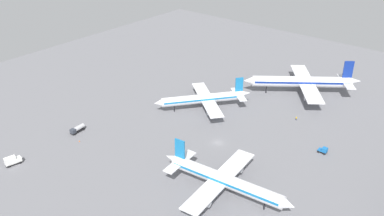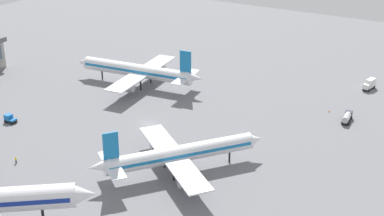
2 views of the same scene
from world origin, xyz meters
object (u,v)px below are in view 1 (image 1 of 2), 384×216
Objects in this scene: airplane_distant at (303,82)px; safety_cone_near_gate at (79,141)px; airplane_taxiing at (204,99)px; catering_truck at (12,161)px; baggage_tug at (323,150)px; ground_crew_worker at (296,118)px; airplane_at_gate at (224,180)px; fuel_truck at (77,129)px.

airplane_distant is 77.15× the size of safety_cone_near_gate.
catering_truck is at bearing 19.54° from airplane_taxiing.
airplane_distant is 14.43× the size of baggage_tug.
safety_cone_near_gate is (-51.98, 20.08, -4.51)m from airplane_taxiing.
ground_crew_worker is at bearing 139.39° from baggage_tug.
airplane_distant is at bearing 22.95° from ground_crew_worker.
baggage_tug is 5.35× the size of safety_cone_near_gate.
airplane_at_gate is at bearing -110.00° from baggage_tug.
airplane_taxiing is 0.79× the size of airplane_distant.
fuel_truck is (-6.13, 67.01, -3.71)m from airplane_at_gate.
airplane_at_gate is 14.37× the size of baggage_tug.
airplane_at_gate reaches higher than fuel_truck.
airplane_taxiing reaches higher than fuel_truck.
airplane_taxiing is 5.65× the size of fuel_truck.
airplane_taxiing is at bearing 145.74° from fuel_truck.
airplane_distant is 27.74m from ground_crew_worker.
airplane_distant reaches higher than fuel_truck.
airplane_at_gate is 67.40m from fuel_truck.
baggage_tug reaches higher than ground_crew_worker.
airplane_taxiing reaches higher than catering_truck.
baggage_tug is 91.78m from safety_cone_near_gate.
airplane_distant is at bearing 144.02° from fuel_truck.
airplane_taxiing is 6.21× the size of catering_truck.
baggage_tug is (41.74, -15.02, -3.94)m from airplane_at_gate.
airplane_taxiing is at bearing 128.34° from airplane_at_gate.
airplane_at_gate reaches higher than safety_cone_near_gate.
airplane_at_gate is 7.85× the size of catering_truck.
airplane_at_gate is 74.66m from catering_truck.
airplane_taxiing is 55.91m from safety_cone_near_gate.
safety_cone_near_gate is (-68.12, 56.62, -0.55)m from ground_crew_worker.
airplane_distant is (83.25, 14.20, 0.95)m from airplane_at_gate.
baggage_tug is 0.55× the size of catering_truck.
ground_crew_worker is (92.31, -62.16, -0.85)m from catering_truck.
airplane_at_gate reaches higher than baggage_tug.
airplane_at_gate is 27.60× the size of ground_crew_worker.
catering_truck reaches higher than safety_cone_near_gate.
catering_truck is 9.79× the size of safety_cone_near_gate.
safety_cone_near_gate is (-93.41, 46.47, -5.75)m from airplane_distant.
airplane_at_gate is 44.54m from baggage_tug.
airplane_distant is 27.72× the size of ground_crew_worker.
fuel_truck is at bearing 22.35° from airplane_distant.
airplane_at_gate reaches higher than ground_crew_worker.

